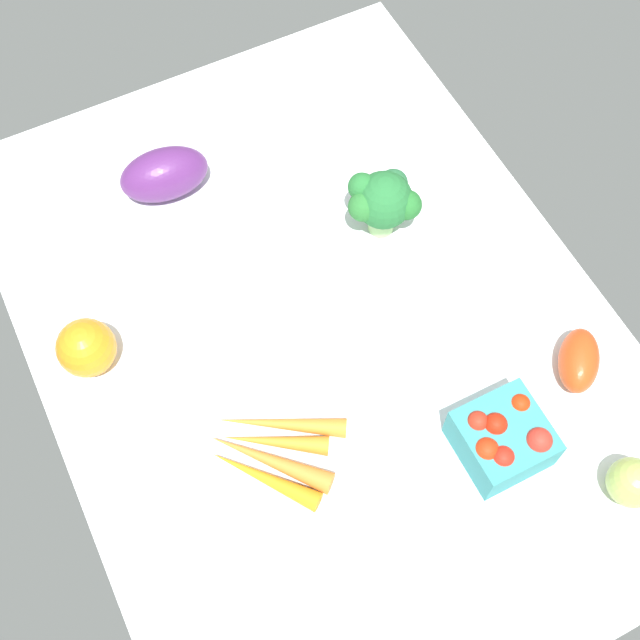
{
  "coord_description": "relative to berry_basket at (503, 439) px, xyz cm",
  "views": [
    {
      "loc": [
        47.61,
        -24.01,
        105.85
      ],
      "look_at": [
        0.0,
        0.0,
        4.0
      ],
      "focal_mm": 47.25,
      "sensor_mm": 36.0,
      "label": 1
    }
  ],
  "objects": [
    {
      "name": "broccoli_head",
      "position": [
        -36.96,
        2.99,
        3.01
      ],
      "size": [
        8.84,
        10.23,
        11.04
      ],
      "color": "#A0D083",
      "rests_on": "tablecloth"
    },
    {
      "name": "carrot_bunch",
      "position": [
        -12.34,
        -26.16,
        -2.41
      ],
      "size": [
        17.67,
        18.63,
        2.88
      ],
      "color": "orange",
      "rests_on": "tablecloth"
    },
    {
      "name": "eggplant",
      "position": [
        -57.32,
        -22.49,
        0.13
      ],
      "size": [
        9.1,
        14.0,
        7.75
      ],
      "primitive_type": "ellipsoid",
      "rotation": [
        0.0,
        0.0,
        4.61
      ],
      "color": "#5A286C",
      "rests_on": "tablecloth"
    },
    {
      "name": "roma_tomato",
      "position": [
        -4.95,
        15.32,
        -1.08
      ],
      "size": [
        10.61,
        10.02,
        5.32
      ],
      "primitive_type": "ellipsoid",
      "rotation": [
        0.0,
        0.0,
        2.46
      ],
      "color": "#D14519",
      "rests_on": "tablecloth"
    },
    {
      "name": "heirloom_tomato_green",
      "position": [
        11.81,
        11.39,
        -0.61
      ],
      "size": [
        6.28,
        6.28,
        6.28
      ],
      "primitive_type": "sphere",
      "color": "#A1B654",
      "rests_on": "tablecloth"
    },
    {
      "name": "tablecloth",
      "position": [
        -26.12,
        -12.44,
        -4.74
      ],
      "size": [
        104.0,
        76.0,
        2.0
      ],
      "primitive_type": "cube",
      "color": "white",
      "rests_on": "ground"
    },
    {
      "name": "berry_basket",
      "position": [
        0.0,
        0.0,
        0.0
      ],
      "size": [
        10.54,
        10.54,
        7.75
      ],
      "color": "teal",
      "rests_on": "tablecloth"
    },
    {
      "name": "heirloom_tomato_orange",
      "position": [
        -35.39,
        -42.3,
        0.22
      ],
      "size": [
        7.93,
        7.93,
        7.93
      ],
      "primitive_type": "sphere",
      "color": "orange",
      "rests_on": "tablecloth"
    }
  ]
}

